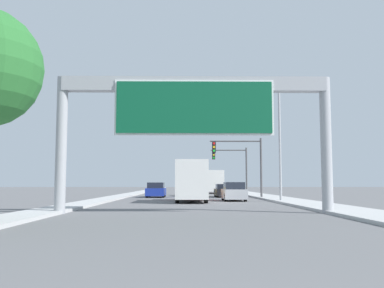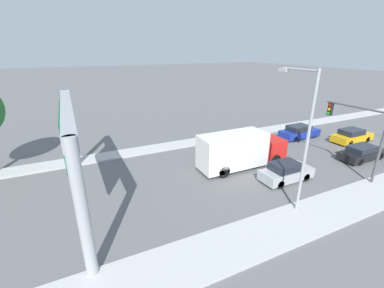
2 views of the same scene
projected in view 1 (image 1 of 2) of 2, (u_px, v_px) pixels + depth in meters
name	position (u px, v px, depth m)	size (l,w,h in m)	color
sidewalk_right	(242.00, 192.00, 62.40)	(3.00, 120.00, 0.15)	#B5B5B5
median_strip_left	(139.00, 192.00, 62.22)	(2.00, 120.00, 0.15)	#B5B5B5
sign_gantry	(194.00, 108.00, 20.83)	(13.43, 0.73, 6.65)	#9EA0A5
car_far_left	(234.00, 192.00, 34.99)	(1.77, 4.21, 1.53)	#A5A8AD
car_mid_center	(190.00, 190.00, 47.95)	(1.86, 4.70, 1.46)	gold
car_near_left	(224.00, 191.00, 44.32)	(1.78, 4.71, 1.35)	black
car_near_right	(156.00, 190.00, 43.80)	(1.84, 4.74, 1.50)	navy
truck_box_primary	(191.00, 181.00, 33.16)	(2.34, 7.98, 3.12)	red
truck_box_secondary	(214.00, 182.00, 60.12)	(2.33, 7.28, 3.17)	red
traffic_light_near_intersection	(244.00, 157.00, 40.81)	(4.99, 0.32, 5.75)	#4C4C4F
traffic_light_mid_block	(234.00, 163.00, 50.76)	(4.34, 0.32, 5.65)	#4C4C4F
street_lamp_right	(275.00, 135.00, 33.10)	(2.87, 0.28, 8.72)	#9EA0A5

